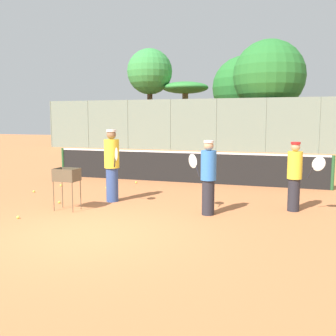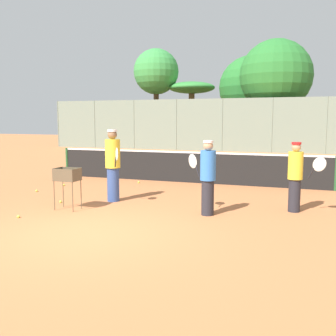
{
  "view_description": "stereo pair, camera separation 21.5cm",
  "coord_description": "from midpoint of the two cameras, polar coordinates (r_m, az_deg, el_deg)",
  "views": [
    {
      "loc": [
        3.77,
        -6.32,
        2.16
      ],
      "look_at": [
        0.8,
        2.5,
        1.0
      ],
      "focal_mm": 42.0,
      "sensor_mm": 36.0,
      "label": 1
    },
    {
      "loc": [
        3.97,
        -6.25,
        2.16
      ],
      "look_at": [
        0.8,
        2.5,
        1.0
      ],
      "focal_mm": 42.0,
      "sensor_mm": 36.0,
      "label": 2
    }
  ],
  "objects": [
    {
      "name": "ground_plane",
      "position": [
        7.69,
        -12.67,
        -9.39
      ],
      "size": [
        80.0,
        80.0,
        0.0
      ],
      "primitive_type": "plane",
      "color": "#C67242"
    },
    {
      "name": "player_yellow_shirt",
      "position": [
        8.87,
        5.15,
        -1.23
      ],
      "size": [
        0.79,
        0.59,
        1.69
      ],
      "rotation": [
        0.0,
        0.0,
        2.56
      ],
      "color": "#26262D",
      "rests_on": "ground_plane"
    },
    {
      "name": "tree_3",
      "position": [
        31.95,
        10.76,
        11.35
      ],
      "size": [
        4.91,
        4.91,
        7.06
      ],
      "color": "brown",
      "rests_on": "ground_plane"
    },
    {
      "name": "tennis_ball_0",
      "position": [
        13.21,
        -15.74,
        -2.43
      ],
      "size": [
        0.07,
        0.07,
        0.07
      ],
      "primitive_type": "sphere",
      "color": "#D1E54C",
      "rests_on": "ground_plane"
    },
    {
      "name": "player_red_cap",
      "position": [
        10.38,
        -8.73,
        0.5
      ],
      "size": [
        0.68,
        0.8,
        1.89
      ],
      "rotation": [
        0.0,
        0.0,
        5.38
      ],
      "color": "#334C8C",
      "rests_on": "ground_plane"
    },
    {
      "name": "tennis_ball_5",
      "position": [
        9.27,
        -21.57,
        -6.67
      ],
      "size": [
        0.07,
        0.07,
        0.07
      ],
      "primitive_type": "sphere",
      "color": "#D1E54C",
      "rests_on": "ground_plane"
    },
    {
      "name": "tree_2",
      "position": [
        30.33,
        2.31,
        11.23
      ],
      "size": [
        3.5,
        3.5,
        4.96
      ],
      "color": "brown",
      "rests_on": "ground_plane"
    },
    {
      "name": "tennis_ball_4",
      "position": [
        14.93,
        -15.06,
        -1.33
      ],
      "size": [
        0.07,
        0.07,
        0.07
      ],
      "primitive_type": "sphere",
      "color": "#D1E54C",
      "rests_on": "ground_plane"
    },
    {
      "name": "tennis_net",
      "position": [
        13.45,
        1.71,
        0.26
      ],
      "size": [
        9.62,
        0.1,
        1.07
      ],
      "color": "#26592D",
      "rests_on": "ground_plane"
    },
    {
      "name": "ball_cart",
      "position": [
        9.64,
        -15.14,
        -1.44
      ],
      "size": [
        0.56,
        0.41,
        1.0
      ],
      "color": "brown",
      "rests_on": "ground_plane"
    },
    {
      "name": "tree_0",
      "position": [
        30.93,
        13.64,
        10.55
      ],
      "size": [
        3.5,
        3.5,
        5.89
      ],
      "color": "brown",
      "rests_on": "ground_plane"
    },
    {
      "name": "tree_4",
      "position": [
        30.55,
        -2.88,
        13.68
      ],
      "size": [
        3.41,
        3.41,
        7.43
      ],
      "color": "brown",
      "rests_on": "ground_plane"
    },
    {
      "name": "tennis_ball_7",
      "position": [
        13.36,
        -5.12,
        -2.08
      ],
      "size": [
        0.07,
        0.07,
        0.07
      ],
      "primitive_type": "sphere",
      "color": "#D1E54C",
      "rests_on": "ground_plane"
    },
    {
      "name": "tennis_ball_1",
      "position": [
        12.46,
        -9.41,
        -2.82
      ],
      "size": [
        0.07,
        0.07,
        0.07
      ],
      "primitive_type": "sphere",
      "color": "#D1E54C",
      "rests_on": "ground_plane"
    },
    {
      "name": "tennis_ball_2",
      "position": [
        10.57,
        -16.07,
        -4.79
      ],
      "size": [
        0.07,
        0.07,
        0.07
      ],
      "primitive_type": "sphere",
      "color": "#D1E54C",
      "rests_on": "ground_plane"
    },
    {
      "name": "tree_1",
      "position": [
        28.86,
        14.23,
        12.74
      ],
      "size": [
        4.99,
        4.99,
        7.62
      ],
      "color": "brown",
      "rests_on": "ground_plane"
    },
    {
      "name": "tennis_ball_6",
      "position": [
        12.36,
        -19.37,
        -3.21
      ],
      "size": [
        0.07,
        0.07,
        0.07
      ],
      "primitive_type": "sphere",
      "color": "#D1E54C",
      "rests_on": "ground_plane"
    },
    {
      "name": "player_white_outfit",
      "position": [
        9.63,
        17.33,
        -1.04
      ],
      "size": [
        0.88,
        0.34,
        1.63
      ],
      "rotation": [
        0.0,
        0.0,
        6.09
      ],
      "color": "#26262D",
      "rests_on": "ground_plane"
    },
    {
      "name": "back_fence",
      "position": [
        26.47,
        10.22,
        6.15
      ],
      "size": [
        29.38,
        0.08,
        3.54
      ],
      "color": "gray",
      "rests_on": "ground_plane"
    }
  ]
}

